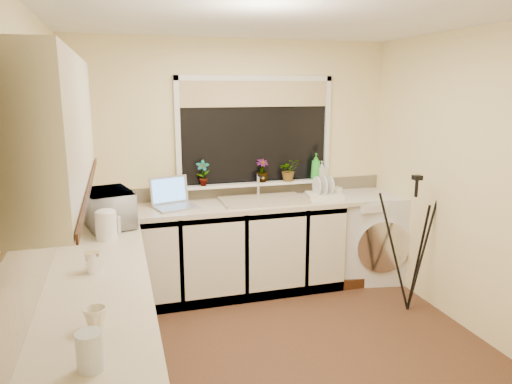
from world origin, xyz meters
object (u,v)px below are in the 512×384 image
object	(u,v)px
microwave	(109,208)
soap_bottle_clear	(322,170)
kettle	(106,226)
dish_rack	(324,196)
plant_c	(262,171)
glass_jug	(90,351)
cup_back	(337,192)
cup_left	(95,318)
plant_d	(289,170)
laptop	(173,199)
tripod	(412,244)
steel_jar	(93,262)
plant_a	(203,173)
soap_bottle_green	(316,166)
washing_machine	(367,236)

from	to	relation	value
microwave	soap_bottle_clear	bearing A→B (deg)	-88.19
kettle	dish_rack	world-z (taller)	kettle
plant_c	glass_jug	bearing A→B (deg)	-119.50
cup_back	plant_c	bearing A→B (deg)	162.57
soap_bottle_clear	cup_left	distance (m)	3.20
glass_jug	plant_d	size ratio (longest dim) A/B	0.70
laptop	cup_back	distance (m)	1.65
laptop	dish_rack	size ratio (longest dim) A/B	1.25
laptop	microwave	xyz separation A→B (m)	(-0.56, -0.46, 0.07)
tripod	steel_jar	world-z (taller)	tripod
tripod	cup_back	world-z (taller)	tripod
dish_rack	laptop	bearing A→B (deg)	-172.18
microwave	cup_left	bearing A→B (deg)	164.01
steel_jar	plant_a	xyz separation A→B (m)	(0.96, 1.63, 0.21)
kettle	glass_jug	xyz separation A→B (m)	(-0.04, -1.70, -0.02)
tripod	microwave	xyz separation A→B (m)	(-2.56, 0.41, 0.42)
kettle	plant_a	xyz separation A→B (m)	(0.89, 0.99, 0.18)
plant_c	soap_bottle_green	distance (m)	0.58
dish_rack	cup_left	bearing A→B (deg)	-123.94
laptop	plant_d	world-z (taller)	plant_d
glass_jug	plant_d	xyz separation A→B (m)	(1.82, 2.69, 0.18)
soap_bottle_clear	cup_back	size ratio (longest dim) A/B	1.58
laptop	microwave	distance (m)	0.73
kettle	microwave	xyz separation A→B (m)	(0.02, 0.37, 0.04)
washing_machine	dish_rack	size ratio (longest dim) A/B	2.57
glass_jug	steel_jar	bearing A→B (deg)	91.82
tripod	plant_c	distance (m)	1.60
washing_machine	kettle	world-z (taller)	kettle
dish_rack	soap_bottle_green	size ratio (longest dim) A/B	1.30
soap_bottle_clear	plant_c	bearing A→B (deg)	176.96
washing_machine	plant_a	xyz separation A→B (m)	(-1.70, 0.21, 0.72)
dish_rack	glass_jug	bearing A→B (deg)	-119.67
steel_jar	cup_back	distance (m)	2.71
glass_jug	steel_jar	distance (m)	1.06
laptop	tripod	bearing A→B (deg)	-39.66
plant_c	plant_d	bearing A→B (deg)	-6.78
washing_machine	plant_d	distance (m)	1.10
tripod	plant_a	world-z (taller)	plant_a
soap_bottle_clear	cup_left	size ratio (longest dim) A/B	1.80
washing_machine	steel_jar	bearing A→B (deg)	-141.25
kettle	dish_rack	bearing A→B (deg)	19.78
washing_machine	cup_back	xyz separation A→B (m)	(-0.36, 0.02, 0.49)
dish_rack	tripod	size ratio (longest dim) A/B	0.28
cup_back	soap_bottle_green	bearing A→B (deg)	125.41
glass_jug	plant_c	distance (m)	3.13
washing_machine	glass_jug	distance (m)	3.65
washing_machine	plant_a	distance (m)	1.86
washing_machine	laptop	world-z (taller)	laptop
steel_jar	plant_d	size ratio (longest dim) A/B	0.55
microwave	plant_a	bearing A→B (deg)	-69.25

